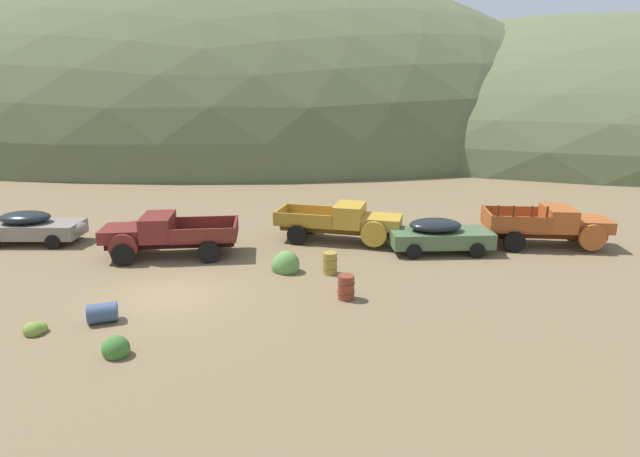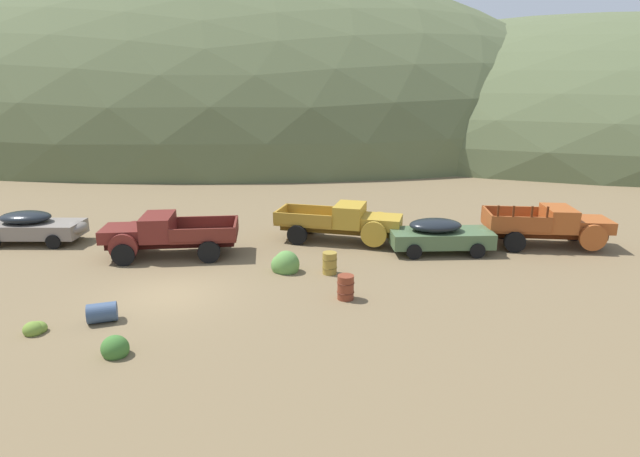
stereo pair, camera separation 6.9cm
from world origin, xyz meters
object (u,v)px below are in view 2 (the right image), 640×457
object	(u,v)px
truck_oxide_orange	(554,225)
oil_drum_by_truck	(346,287)
car_weathered_green	(444,235)
truck_oxblood	(161,235)
oil_drum_tipped	(102,313)
oil_drum_foreground	(330,263)
car_primer_gray	(36,226)
truck_mustard	(347,222)

from	to	relation	value
truck_oxide_orange	oil_drum_by_truck	size ratio (longest dim) A/B	6.48
oil_drum_by_truck	car_weathered_green	bearing A→B (deg)	59.35
truck_oxblood	oil_drum_tipped	distance (m)	6.67
car_weathered_green	oil_drum_tipped	distance (m)	14.57
truck_oxblood	oil_drum_foreground	bearing A→B (deg)	157.38
oil_drum_by_truck	truck_oxblood	bearing A→B (deg)	159.90
oil_drum_foreground	car_weathered_green	bearing A→B (deg)	38.88
oil_drum_tipped	truck_oxide_orange	bearing A→B (deg)	35.00
car_weathered_green	oil_drum_foreground	size ratio (longest dim) A/B	5.63
oil_drum_by_truck	oil_drum_foreground	size ratio (longest dim) A/B	0.99
car_primer_gray	truck_oxblood	world-z (taller)	truck_oxblood
car_weathered_green	oil_drum_by_truck	size ratio (longest dim) A/B	5.71
oil_drum_by_truck	oil_drum_tipped	bearing A→B (deg)	-156.12
truck_oxblood	oil_drum_foreground	xyz separation A→B (m)	(7.77, -0.80, -0.54)
truck_oxide_orange	car_weathered_green	bearing A→B (deg)	-164.57
truck_oxblood	truck_mustard	xyz separation A→B (m)	(7.86, 3.70, 0.01)
car_weathered_green	truck_mustard	bearing A→B (deg)	156.84
car_primer_gray	oil_drum_by_truck	world-z (taller)	car_primer_gray
oil_drum_tipped	oil_drum_foreground	bearing A→B (deg)	41.43
truck_oxblood	oil_drum_tipped	world-z (taller)	truck_oxblood
truck_oxblood	truck_oxide_orange	bearing A→B (deg)	178.77
car_primer_gray	oil_drum_by_truck	distance (m)	16.15
truck_mustard	oil_drum_tipped	distance (m)	12.15
car_primer_gray	car_weathered_green	size ratio (longest dim) A/B	1.00
car_weathered_green	oil_drum_foreground	distance (m)	5.96
car_primer_gray	truck_oxblood	bearing A→B (deg)	-16.14
car_weathered_green	truck_oxide_orange	distance (m)	5.50
car_primer_gray	truck_mustard	world-z (taller)	truck_mustard
truck_mustard	truck_oxide_orange	size ratio (longest dim) A/B	1.06
truck_oxblood	oil_drum_by_truck	size ratio (longest dim) A/B	6.96
truck_oxide_orange	oil_drum_foreground	xyz separation A→B (m)	(-9.78, -5.67, -0.56)
truck_mustard	oil_drum_by_truck	bearing A→B (deg)	-78.86
truck_oxblood	car_primer_gray	bearing A→B (deg)	-22.55
truck_oxblood	oil_drum_foreground	distance (m)	7.83
truck_oxblood	car_weathered_green	size ratio (longest dim) A/B	1.22
truck_oxblood	truck_oxide_orange	world-z (taller)	truck_oxide_orange
truck_oxblood	truck_mustard	size ratio (longest dim) A/B	1.01
truck_mustard	oil_drum_foreground	world-z (taller)	truck_mustard
car_weathered_green	oil_drum_by_truck	bearing A→B (deg)	-134.22
truck_oxblood	oil_drum_by_truck	xyz separation A→B (m)	(8.76, -3.20, -0.55)
truck_oxblood	oil_drum_foreground	world-z (taller)	truck_oxblood
car_weathered_green	oil_drum_tipped	bearing A→B (deg)	-153.19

